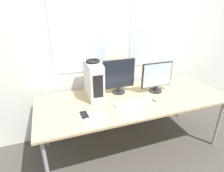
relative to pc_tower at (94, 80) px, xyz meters
name	(u,v)px	position (x,y,z in m)	size (l,w,h in m)	color
ground_plane	(147,170)	(0.46, -0.68, -1.00)	(14.00, 14.00, 0.00)	#47423D
wall_back	(117,44)	(0.46, 0.40, 0.35)	(8.00, 0.07, 2.70)	silver
desk	(133,101)	(0.46, -0.21, -0.27)	(2.43, 0.95, 0.77)	tan
pc_tower	(94,80)	(0.00, 0.00, 0.00)	(0.17, 0.43, 0.47)	silver
headphones	(93,61)	(0.00, 0.00, 0.25)	(0.17, 0.17, 0.03)	black
monitor_main	(119,76)	(0.35, 0.01, 0.01)	(0.43, 0.17, 0.47)	black
monitor_right_near	(157,77)	(0.84, -0.13, -0.02)	(0.44, 0.17, 0.41)	black
keyboard	(133,104)	(0.38, -0.37, -0.22)	(0.45, 0.16, 0.02)	silver
mouse	(155,99)	(0.70, -0.36, -0.22)	(0.07, 0.09, 0.03)	#B2B2B7
cell_phone	(84,115)	(-0.21, -0.39, -0.23)	(0.08, 0.15, 0.01)	black
paper_sheet_left	(95,118)	(-0.12, -0.49, -0.23)	(0.29, 0.35, 0.00)	white
paper_sheet_front	(129,112)	(0.28, -0.50, -0.23)	(0.30, 0.35, 0.00)	white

